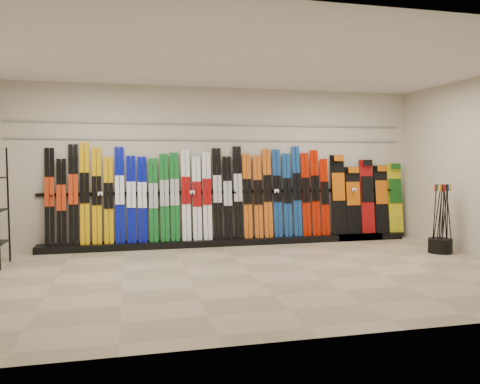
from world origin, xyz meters
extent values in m
plane|color=#9D8B6C|center=(0.00, 0.00, 0.00)|extent=(8.00, 8.00, 0.00)
plane|color=beige|center=(0.00, 2.50, 1.50)|extent=(8.00, 0.00, 8.00)
plane|color=silver|center=(0.00, 0.00, 3.00)|extent=(8.00, 8.00, 0.00)
cube|color=black|center=(0.22, 2.28, 0.06)|extent=(8.00, 0.40, 0.12)
cube|color=black|center=(-3.05, 2.35, 0.98)|extent=(0.17, 0.25, 1.72)
cube|color=black|center=(-2.85, 2.33, 0.88)|extent=(0.17, 0.22, 1.52)
cube|color=black|center=(-2.65, 2.35, 1.01)|extent=(0.17, 0.26, 1.78)
cube|color=#E4A608|center=(-2.46, 2.35, 1.03)|extent=(0.17, 0.26, 1.82)
cube|color=#E4A608|center=(-2.25, 2.35, 0.98)|extent=(0.17, 0.25, 1.73)
cube|color=#E4A608|center=(-2.04, 2.33, 0.90)|extent=(0.17, 0.23, 1.56)
cube|color=#0710A2|center=(-1.85, 2.35, 0.99)|extent=(0.17, 0.25, 1.74)
cube|color=#0710A2|center=(-1.65, 2.34, 0.91)|extent=(0.17, 0.23, 1.58)
cube|color=#0710A2|center=(-1.45, 2.34, 0.90)|extent=(0.17, 0.23, 1.56)
cube|color=#136C25|center=(-1.25, 2.33, 0.88)|extent=(0.17, 0.22, 1.53)
cube|color=#136C25|center=(-1.05, 2.34, 0.93)|extent=(0.17, 0.23, 1.61)
cube|color=#136C25|center=(-0.86, 2.34, 0.94)|extent=(0.17, 0.24, 1.64)
cube|color=white|center=(-0.65, 2.34, 0.97)|extent=(0.17, 0.24, 1.70)
cube|color=white|center=(-0.44, 2.34, 0.90)|extent=(0.17, 0.23, 1.56)
cube|color=white|center=(-0.25, 2.34, 0.94)|extent=(0.17, 0.24, 1.64)
cube|color=black|center=(-0.05, 2.35, 0.98)|extent=(0.17, 0.25, 1.73)
cube|color=black|center=(0.15, 2.34, 0.90)|extent=(0.17, 0.23, 1.57)
cube|color=black|center=(0.36, 2.35, 1.00)|extent=(0.17, 0.25, 1.76)
cube|color=#D05916|center=(0.54, 2.34, 0.93)|extent=(0.17, 0.23, 1.62)
cube|color=#D05916|center=(0.75, 2.34, 0.91)|extent=(0.17, 0.23, 1.59)
cube|color=#D05916|center=(0.95, 2.35, 0.98)|extent=(0.17, 0.25, 1.72)
cube|color=navy|center=(1.15, 2.34, 0.97)|extent=(0.17, 0.25, 1.71)
cube|color=navy|center=(1.35, 2.34, 0.93)|extent=(0.17, 0.24, 1.63)
cube|color=navy|center=(1.56, 2.35, 1.00)|extent=(0.17, 0.25, 1.77)
cube|color=#BA1601|center=(1.74, 2.34, 0.94)|extent=(0.17, 0.24, 1.64)
cube|color=#BA1601|center=(1.95, 2.34, 0.97)|extent=(0.17, 0.24, 1.70)
cube|color=#BA1601|center=(2.15, 2.33, 0.88)|extent=(0.17, 0.22, 1.52)
cube|color=black|center=(2.45, 2.36, 0.92)|extent=(0.30, 0.25, 1.60)
cube|color=black|center=(2.77, 2.35, 0.80)|extent=(0.33, 0.21, 1.36)
cube|color=#990C0C|center=(3.09, 2.36, 0.87)|extent=(0.29, 0.23, 1.50)
cube|color=black|center=(3.41, 2.35, 0.81)|extent=(0.30, 0.22, 1.39)
cube|color=gold|center=(3.73, 2.35, 0.83)|extent=(0.32, 0.22, 1.43)
cylinder|color=black|center=(3.60, 0.68, 0.12)|extent=(0.40, 0.40, 0.25)
cylinder|color=black|center=(3.49, 0.70, 0.61)|extent=(0.05, 0.04, 1.18)
cylinder|color=black|center=(3.54, 0.63, 0.61)|extent=(0.11, 0.02, 1.18)
cylinder|color=black|center=(3.65, 0.69, 0.61)|extent=(0.03, 0.03, 1.18)
cylinder|color=black|center=(3.59, 0.79, 0.61)|extent=(0.09, 0.11, 1.18)
cylinder|color=black|center=(3.62, 0.67, 0.61)|extent=(0.10, 0.05, 1.18)
cylinder|color=black|center=(3.62, 0.71, 0.61)|extent=(0.15, 0.15, 1.17)
cylinder|color=black|center=(3.74, 0.69, 0.61)|extent=(0.05, 0.09, 1.18)
cylinder|color=black|center=(3.71, 0.70, 0.61)|extent=(0.07, 0.06, 1.18)
cylinder|color=black|center=(3.64, 0.64, 0.61)|extent=(0.11, 0.03, 1.18)
cylinder|color=black|center=(3.69, 0.57, 0.61)|extent=(0.14, 0.08, 1.18)
cube|color=gray|center=(0.00, 2.48, 2.00)|extent=(7.60, 0.02, 0.03)
cube|color=gray|center=(0.00, 2.48, 2.30)|extent=(7.60, 0.02, 0.03)
camera|label=1|loc=(-1.66, -6.39, 1.63)|focal=35.00mm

